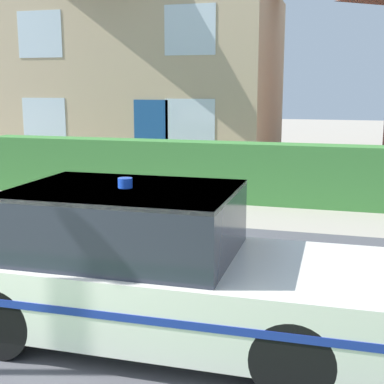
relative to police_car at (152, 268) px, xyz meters
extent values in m
cube|color=#4C4C51|center=(-0.98, 1.52, -0.71)|extent=(28.00, 5.63, 0.01)
cube|color=#3D7F38|center=(0.11, 6.54, -0.08)|extent=(12.90, 0.65, 1.28)
cylinder|color=black|center=(1.43, -0.73, -0.37)|extent=(0.68, 0.21, 0.68)
cylinder|color=black|center=(1.41, 0.76, -0.37)|extent=(0.68, 0.21, 0.68)
cylinder|color=black|center=(-1.20, -0.76, -0.37)|extent=(0.68, 0.21, 0.68)
cylinder|color=black|center=(-1.21, 0.73, -0.37)|extent=(0.68, 0.21, 0.68)
cube|color=silver|center=(0.11, 0.00, -0.19)|extent=(4.26, 1.73, 0.66)
cube|color=#232833|center=(-0.26, 0.00, 0.46)|extent=(2.11, 1.54, 0.64)
cube|color=silver|center=(-0.26, 0.00, 0.76)|extent=(2.11, 1.54, 0.04)
cube|color=navy|center=(0.12, -0.84, -0.14)|extent=(4.03, 0.05, 0.07)
cube|color=navy|center=(0.10, 0.85, -0.14)|extent=(4.03, 0.05, 0.07)
cylinder|color=blue|center=(-0.26, 0.00, 0.83)|extent=(0.14, 0.14, 0.10)
cube|color=tan|center=(-4.57, 12.29, 1.93)|extent=(8.12, 5.82, 5.30)
cube|color=navy|center=(-3.46, 9.37, 0.33)|extent=(1.00, 0.02, 2.10)
cube|color=silver|center=(-6.80, 9.37, 0.76)|extent=(1.40, 0.02, 1.30)
cube|color=silver|center=(-2.34, 9.37, 0.76)|extent=(1.40, 0.02, 1.30)
cube|color=silver|center=(-6.80, 9.37, 3.20)|extent=(1.40, 0.02, 1.30)
cube|color=silver|center=(-2.34, 9.37, 3.20)|extent=(1.40, 0.02, 1.30)
camera|label=1|loc=(1.73, -4.64, 1.73)|focal=50.00mm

